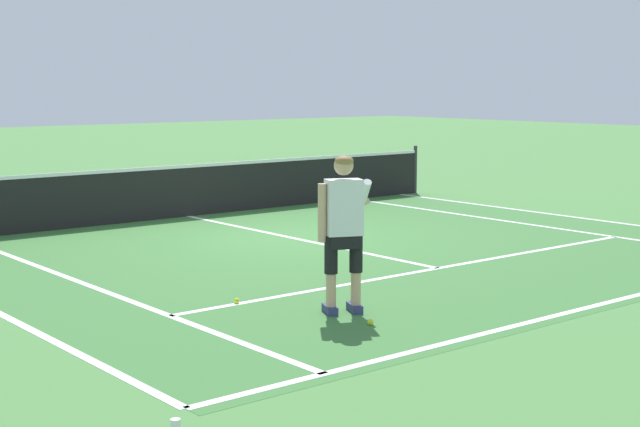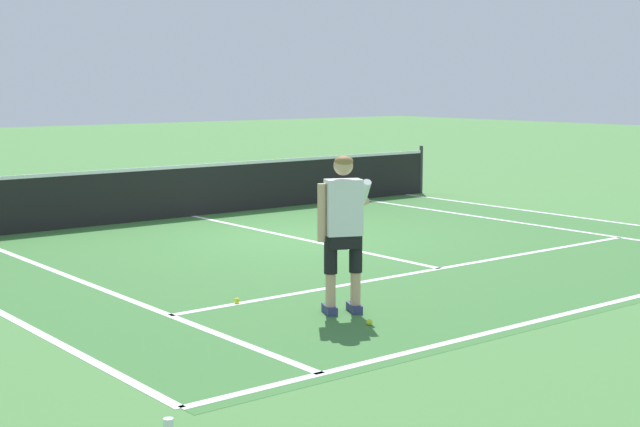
{
  "view_description": "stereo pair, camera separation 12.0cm",
  "coord_description": "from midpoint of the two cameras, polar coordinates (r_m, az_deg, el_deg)",
  "views": [
    {
      "loc": [
        -9.05,
        -11.95,
        2.47
      ],
      "look_at": [
        -2.6,
        -4.03,
        1.05
      ],
      "focal_mm": 52.77,
      "sensor_mm": 36.0,
      "label": 1
    },
    {
      "loc": [
        -8.96,
        -12.03,
        2.47
      ],
      "look_at": [
        -2.6,
        -4.03,
        1.05
      ],
      "focal_mm": 52.77,
      "sensor_mm": 36.0,
      "label": 2
    }
  ],
  "objects": [
    {
      "name": "line_centre_service",
      "position": [
        15.08,
        -1.22,
        -1.49
      ],
      "size": [
        0.1,
        6.4,
        0.01
      ],
      "primitive_type": "cube",
      "color": "white",
      "rests_on": "ground"
    },
    {
      "name": "line_singles_left",
      "position": [
        11.88,
        -13.34,
        -4.28
      ],
      "size": [
        0.1,
        9.0,
        0.01
      ],
      "primitive_type": "cube",
      "color": "white",
      "rests_on": "ground"
    },
    {
      "name": "tennis_player",
      "position": [
        10.04,
        1.76,
        -0.57
      ],
      "size": [
        0.97,
        0.97,
        1.71
      ],
      "color": "navy",
      "rests_on": "ground"
    },
    {
      "name": "tennis_ball_by_baseline",
      "position": [
        9.73,
        3.38,
        -6.6
      ],
      "size": [
        0.07,
        0.07,
        0.07
      ],
      "primitive_type": "sphere",
      "color": "#CCE02D",
      "rests_on": "ground"
    },
    {
      "name": "court_inner_surface",
      "position": [
        14.09,
        1.99,
        -2.17
      ],
      "size": [
        10.98,
        9.4,
        0.0
      ],
      "primitive_type": "cube",
      "color": "#387033",
      "rests_on": "ground"
    },
    {
      "name": "line_doubles_right",
      "position": [
        18.09,
        15.33,
        -0.19
      ],
      "size": [
        0.1,
        9.0,
        0.01
      ],
      "primitive_type": "cube",
      "color": "white",
      "rests_on": "ground"
    },
    {
      "name": "ground_plane",
      "position": [
        15.2,
        -1.55,
        -1.43
      ],
      "size": [
        80.0,
        80.0,
        0.0
      ],
      "primitive_type": "plane",
      "color": "#477F3D"
    },
    {
      "name": "line_service",
      "position": [
        12.73,
        7.55,
        -3.32
      ],
      "size": [
        8.23,
        0.1,
        0.01
      ],
      "primitive_type": "cube",
      "color": "white",
      "rests_on": "ground"
    },
    {
      "name": "line_singles_right",
      "position": [
        17.01,
        12.59,
        -0.6
      ],
      "size": [
        0.1,
        9.0,
        0.01
      ],
      "primitive_type": "cube",
      "color": "white",
      "rests_on": "ground"
    },
    {
      "name": "tennis_net",
      "position": [
        17.64,
        -7.53,
        1.44
      ],
      "size": [
        11.96,
        0.08,
        1.07
      ],
      "color": "#333338",
      "rests_on": "ground"
    },
    {
      "name": "line_baseline",
      "position": [
        11.12,
        17.27,
        -5.26
      ],
      "size": [
        10.98,
        0.1,
        0.01
      ],
      "primitive_type": "cube",
      "color": "white",
      "rests_on": "ground"
    },
    {
      "name": "tennis_ball_near_feet",
      "position": [
        10.69,
        -4.74,
        -5.29
      ],
      "size": [
        0.07,
        0.07,
        0.07
      ],
      "primitive_type": "sphere",
      "color": "#CCE02D",
      "rests_on": "ground"
    }
  ]
}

